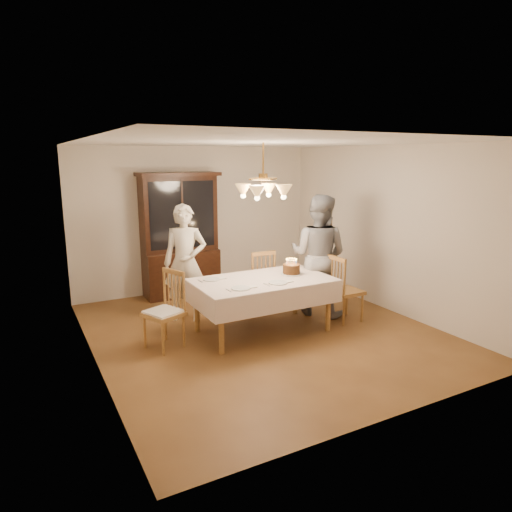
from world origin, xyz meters
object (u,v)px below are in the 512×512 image
dining_table (263,285)px  chair_far_side (258,284)px  birthday_cake (291,269)px  elderly_woman (185,263)px  china_hutch (180,237)px

dining_table → chair_far_side: (0.37, 0.81, -0.24)m
dining_table → chair_far_side: 0.92m
chair_far_side → birthday_cake: chair_far_side is taller
chair_far_side → elderly_woman: (-1.14, 0.17, 0.43)m
dining_table → birthday_cake: (0.50, 0.05, 0.15)m
chair_far_side → birthday_cake: bearing=-80.4°
chair_far_side → birthday_cake: (0.13, -0.76, 0.39)m
dining_table → birthday_cake: birthday_cake is taller
dining_table → elderly_woman: size_ratio=1.09×
chair_far_side → dining_table: bearing=-114.5°
dining_table → chair_far_side: chair_far_side is taller
chair_far_side → birthday_cake: size_ratio=3.33×
dining_table → chair_far_side: bearing=65.5°
chair_far_side → elderly_woman: 1.23m
dining_table → china_hutch: china_hutch is taller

